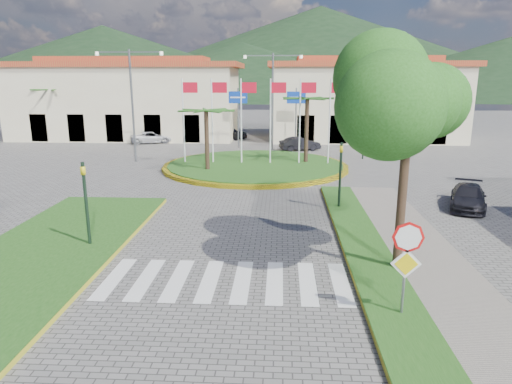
# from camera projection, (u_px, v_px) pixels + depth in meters

# --- Properties ---
(ground) EXTENTS (160.00, 160.00, 0.00)m
(ground) POSITION_uv_depth(u_px,v_px,m) (200.00, 358.00, 10.15)
(ground) COLOR #625F5D
(ground) RESTS_ON ground
(sidewalk_right) EXTENTS (4.00, 28.00, 0.15)m
(sidewalk_right) POSITION_uv_depth(u_px,v_px,m) (444.00, 317.00, 11.75)
(sidewalk_right) COLOR gray
(sidewalk_right) RESTS_ON ground
(verge_right) EXTENTS (1.60, 28.00, 0.18)m
(verge_right) POSITION_uv_depth(u_px,v_px,m) (397.00, 315.00, 11.81)
(verge_right) COLOR #1C4E16
(verge_right) RESTS_ON ground
(median_left) EXTENTS (5.00, 14.00, 0.18)m
(median_left) POSITION_uv_depth(u_px,v_px,m) (49.00, 250.00, 16.28)
(median_left) COLOR #1C4E16
(median_left) RESTS_ON ground
(crosswalk) EXTENTS (8.00, 3.00, 0.01)m
(crosswalk) POSITION_uv_depth(u_px,v_px,m) (223.00, 281.00, 14.02)
(crosswalk) COLOR silver
(crosswalk) RESTS_ON ground
(roundabout_island) EXTENTS (12.70, 12.70, 6.00)m
(roundabout_island) POSITION_uv_depth(u_px,v_px,m) (255.00, 165.00, 31.40)
(roundabout_island) COLOR yellow
(roundabout_island) RESTS_ON ground
(stop_sign) EXTENTS (0.80, 0.11, 2.65)m
(stop_sign) POSITION_uv_depth(u_px,v_px,m) (407.00, 255.00, 11.35)
(stop_sign) COLOR slate
(stop_sign) RESTS_ON ground
(deciduous_tree) EXTENTS (3.60, 3.60, 6.80)m
(deciduous_tree) POSITION_uv_depth(u_px,v_px,m) (409.00, 109.00, 13.43)
(deciduous_tree) COLOR black
(deciduous_tree) RESTS_ON ground
(traffic_light_left) EXTENTS (0.15, 0.18, 3.20)m
(traffic_light_left) POSITION_uv_depth(u_px,v_px,m) (86.00, 197.00, 16.24)
(traffic_light_left) COLOR black
(traffic_light_left) RESTS_ON ground
(traffic_light_right) EXTENTS (0.15, 0.18, 3.20)m
(traffic_light_right) POSITION_uv_depth(u_px,v_px,m) (340.00, 169.00, 21.05)
(traffic_light_right) COLOR black
(traffic_light_right) RESTS_ON ground
(traffic_light_far) EXTENTS (0.18, 0.15, 3.20)m
(traffic_light_far) POSITION_uv_depth(u_px,v_px,m) (364.00, 134.00, 34.42)
(traffic_light_far) COLOR black
(traffic_light_far) RESTS_ON ground
(direction_sign_west) EXTENTS (1.60, 0.14, 5.20)m
(direction_sign_west) POSITION_uv_depth(u_px,v_px,m) (238.00, 108.00, 39.37)
(direction_sign_west) COLOR slate
(direction_sign_west) RESTS_ON ground
(direction_sign_east) EXTENTS (1.60, 0.14, 5.20)m
(direction_sign_east) POSITION_uv_depth(u_px,v_px,m) (296.00, 108.00, 39.11)
(direction_sign_east) COLOR slate
(direction_sign_east) RESTS_ON ground
(street_lamp_centre) EXTENTS (4.80, 0.16, 8.00)m
(street_lamp_centre) POSITION_uv_depth(u_px,v_px,m) (273.00, 97.00, 38.04)
(street_lamp_centre) COLOR slate
(street_lamp_centre) RESTS_ON ground
(street_lamp_west) EXTENTS (4.80, 0.16, 8.00)m
(street_lamp_west) POSITION_uv_depth(u_px,v_px,m) (132.00, 100.00, 32.76)
(street_lamp_west) COLOR slate
(street_lamp_west) RESTS_ON ground
(building_left) EXTENTS (23.32, 9.54, 8.05)m
(building_left) POSITION_uv_depth(u_px,v_px,m) (128.00, 99.00, 46.72)
(building_left) COLOR beige
(building_left) RESTS_ON ground
(building_right) EXTENTS (19.08, 9.54, 8.05)m
(building_right) POSITION_uv_depth(u_px,v_px,m) (364.00, 100.00, 45.45)
(building_right) COLOR beige
(building_right) RESTS_ON ground
(hill_far_west) EXTENTS (140.00, 140.00, 22.00)m
(hill_far_west) POSITION_uv_depth(u_px,v_px,m) (105.00, 61.00, 145.92)
(hill_far_west) COLOR black
(hill_far_west) RESTS_ON ground
(hill_far_mid) EXTENTS (180.00, 180.00, 30.00)m
(hill_far_mid) POSITION_uv_depth(u_px,v_px,m) (320.00, 51.00, 160.60)
(hill_far_mid) COLOR black
(hill_far_mid) RESTS_ON ground
(hill_far_east) EXTENTS (120.00, 120.00, 18.00)m
(hill_far_east) POSITION_uv_depth(u_px,v_px,m) (512.00, 67.00, 134.95)
(hill_far_east) COLOR black
(hill_far_east) RESTS_ON ground
(hill_near_back) EXTENTS (110.00, 110.00, 16.00)m
(hill_near_back) POSITION_uv_depth(u_px,v_px,m) (242.00, 71.00, 134.59)
(hill_near_back) COLOR black
(hill_near_back) RESTS_ON ground
(white_van) EXTENTS (4.32, 3.01, 1.10)m
(white_van) POSITION_uv_depth(u_px,v_px,m) (152.00, 137.00, 43.16)
(white_van) COLOR silver
(white_van) RESTS_ON ground
(car_dark_a) EXTENTS (4.31, 2.84, 1.36)m
(car_dark_a) POSITION_uv_depth(u_px,v_px,m) (228.00, 132.00, 45.94)
(car_dark_a) COLOR black
(car_dark_a) RESTS_ON ground
(car_dark_b) EXTENTS (3.65, 2.24, 1.14)m
(car_dark_b) POSITION_uv_depth(u_px,v_px,m) (300.00, 144.00, 38.87)
(car_dark_b) COLOR black
(car_dark_b) RESTS_ON ground
(car_side_right) EXTENTS (2.74, 4.05, 1.09)m
(car_side_right) POSITION_uv_depth(u_px,v_px,m) (468.00, 197.00, 21.72)
(car_side_right) COLOR black
(car_side_right) RESTS_ON ground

